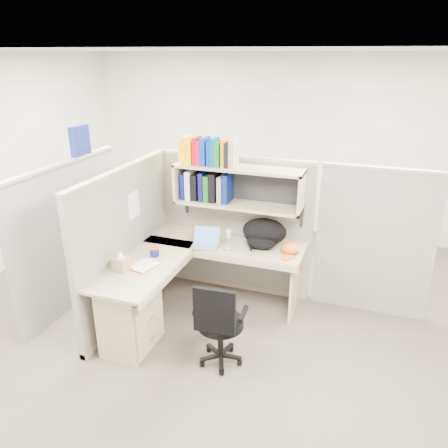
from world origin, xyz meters
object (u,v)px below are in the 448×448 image
at_px(desk, 158,296).
at_px(backpack, 263,233).
at_px(snack_canister, 155,251).
at_px(task_chair, 219,336).
at_px(laptop, 205,238).

distance_m(desk, backpack, 1.29).
bearing_deg(desk, snack_canister, 120.01).
distance_m(backpack, snack_canister, 1.16).
relative_size(backpack, task_chair, 0.55).
bearing_deg(task_chair, backpack, 85.82).
bearing_deg(backpack, task_chair, -102.48).
height_order(desk, backpack, backpack).
bearing_deg(laptop, task_chair, -68.93).
height_order(laptop, task_chair, laptop).
bearing_deg(snack_canister, backpack, 32.14).
relative_size(desk, task_chair, 1.99).
relative_size(desk, backpack, 3.62).
bearing_deg(laptop, backpack, 15.66).
distance_m(laptop, backpack, 0.63).
xyz_separation_m(laptop, task_chair, (0.49, -0.89, -0.52)).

